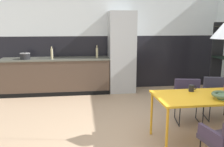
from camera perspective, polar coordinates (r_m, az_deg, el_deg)
ground_plane at (r=3.71m, az=7.52°, el=-16.49°), size 8.58×8.58×0.00m
back_wall_splashback_dark at (r=6.53m, az=0.44°, el=2.78°), size 6.06×0.12×1.45m
back_wall_panel_upper at (r=6.47m, az=0.46°, el=15.58°), size 6.06×0.12×1.45m
kitchen_counter at (r=6.20m, az=-13.34°, el=-0.53°), size 2.71×0.63×0.92m
refrigerator_column at (r=6.16m, az=2.36°, el=5.20°), size 0.67×0.60×2.09m
dining_table at (r=3.81m, az=24.15°, el=-5.45°), size 1.84×0.77×0.73m
armchair_by_stool at (r=4.50m, az=18.11°, el=-4.92°), size 0.56×0.55×0.76m
armchair_far_side at (r=4.89m, az=24.28°, el=-4.30°), size 0.57×0.56×0.76m
fruit_bowl at (r=3.61m, az=25.32°, el=-4.77°), size 0.29×0.29×0.09m
mug_wide_latte at (r=3.85m, az=18.79°, el=-3.40°), size 0.13×0.08×0.10m
cooking_pot at (r=6.13m, az=-20.39°, el=3.99°), size 0.25×0.25×0.18m
bottle_vinegar_dark at (r=6.03m, az=-3.67°, el=5.11°), size 0.06×0.06×0.32m
bottle_spice_small at (r=6.13m, az=-14.40°, el=4.91°), size 0.08×0.08×0.32m
bottle_oil_tall at (r=5.99m, az=-14.43°, el=4.72°), size 0.06×0.06×0.30m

